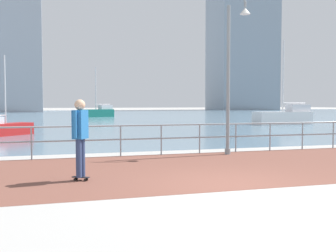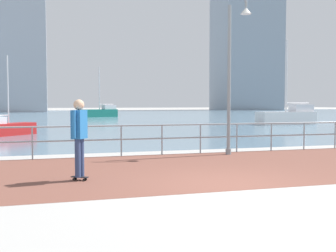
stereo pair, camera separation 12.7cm
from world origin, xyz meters
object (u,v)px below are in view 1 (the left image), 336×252
Objects in this scene: sailboat_red at (284,116)px; sailboat_navy at (97,112)px; sailboat_blue at (4,128)px; skateboarder at (80,132)px; lamppost at (233,63)px.

sailboat_red is 26.03m from sailboat_navy.
sailboat_red is 21.90m from sailboat_blue.
sailboat_red reaches higher than skateboarder.
sailboat_navy is (0.29, 39.52, -2.51)m from lamppost.
lamppost is at bearing -90.43° from sailboat_navy.
sailboat_blue is at bearing 101.37° from skateboarder.
lamppost is 21.26m from sailboat_red.
sailboat_navy is (5.66, 42.84, -0.51)m from skateboarder.
lamppost is at bearing -127.58° from sailboat_red.
skateboarder is (-5.37, -3.31, -2.00)m from lamppost.
skateboarder is 14.50m from sailboat_blue.
skateboarder is at bearing -78.63° from sailboat_blue.
sailboat_blue reaches higher than skateboarder.
sailboat_red reaches higher than sailboat_navy.
skateboarder is at bearing -132.31° from sailboat_red.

